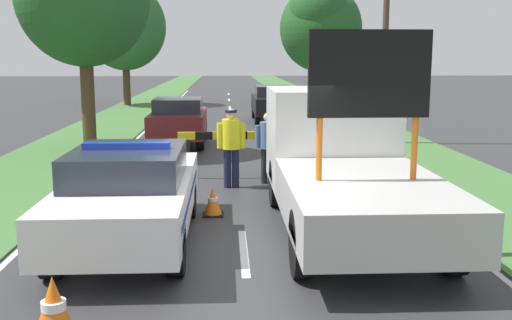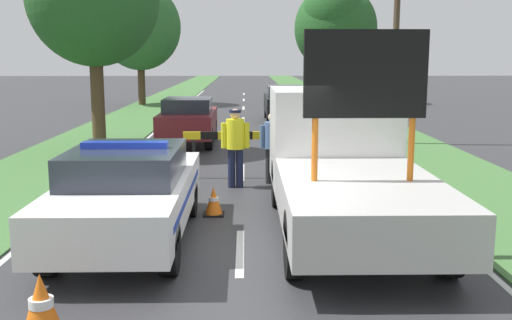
{
  "view_description": "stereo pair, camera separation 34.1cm",
  "coord_description": "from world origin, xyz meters",
  "px_view_note": "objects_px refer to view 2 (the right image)",
  "views": [
    {
      "loc": [
        -0.26,
        -8.17,
        2.91
      ],
      "look_at": [
        0.27,
        2.15,
        1.1
      ],
      "focal_mm": 42.0,
      "sensor_mm": 36.0,
      "label": 1
    },
    {
      "loc": [
        0.08,
        -8.18,
        2.91
      ],
      "look_at": [
        0.27,
        2.15,
        1.1
      ],
      "focal_mm": 42.0,
      "sensor_mm": 36.0,
      "label": 2
    }
  ],
  "objects_px": {
    "work_truck": "(342,159)",
    "roadside_tree_mid_right": "(140,27)",
    "road_barrier": "(235,140)",
    "police_officer": "(235,141)",
    "traffic_cone_near_truck": "(285,156)",
    "police_car": "(128,192)",
    "roadside_tree_near_right": "(336,28)",
    "roadside_tree_near_left": "(333,12)",
    "utility_pole": "(396,29)",
    "pedestrian_civilian": "(273,142)",
    "traffic_cone_near_police": "(349,157)",
    "traffic_cone_behind_barrier": "(41,307)",
    "traffic_cone_lane_edge": "(214,201)",
    "queued_car_sedan_black": "(285,102)",
    "traffic_cone_centre_front": "(153,164)",
    "queued_car_wagon_maroon": "(188,120)"
  },
  "relations": [
    {
      "from": "police_car",
      "to": "police_officer",
      "type": "bearing_deg",
      "value": 69.42
    },
    {
      "from": "queued_car_sedan_black",
      "to": "utility_pole",
      "type": "xyz_separation_m",
      "value": [
        3.09,
        -7.23,
        2.92
      ]
    },
    {
      "from": "work_truck",
      "to": "road_barrier",
      "type": "bearing_deg",
      "value": -65.67
    },
    {
      "from": "queued_car_sedan_black",
      "to": "roadside_tree_near_left",
      "type": "height_order",
      "value": "roadside_tree_near_left"
    },
    {
      "from": "traffic_cone_lane_edge",
      "to": "traffic_cone_near_truck",
      "type": "bearing_deg",
      "value": 70.5
    },
    {
      "from": "queued_car_wagon_maroon",
      "to": "pedestrian_civilian",
      "type": "bearing_deg",
      "value": 111.89
    },
    {
      "from": "police_officer",
      "to": "traffic_cone_lane_edge",
      "type": "distance_m",
      "value": 2.51
    },
    {
      "from": "police_car",
      "to": "roadside_tree_near_left",
      "type": "distance_m",
      "value": 28.38
    },
    {
      "from": "work_truck",
      "to": "traffic_cone_near_police",
      "type": "bearing_deg",
      "value": -102.61
    },
    {
      "from": "work_truck",
      "to": "roadside_tree_mid_right",
      "type": "distance_m",
      "value": 27.09
    },
    {
      "from": "police_car",
      "to": "queued_car_sedan_black",
      "type": "relative_size",
      "value": 1.07
    },
    {
      "from": "traffic_cone_centre_front",
      "to": "roadside_tree_mid_right",
      "type": "bearing_deg",
      "value": 100.29
    },
    {
      "from": "traffic_cone_lane_edge",
      "to": "roadside_tree_near_right",
      "type": "xyz_separation_m",
      "value": [
        6.09,
        26.26,
        4.27
      ]
    },
    {
      "from": "roadside_tree_mid_right",
      "to": "utility_pole",
      "type": "height_order",
      "value": "utility_pole"
    },
    {
      "from": "work_truck",
      "to": "traffic_cone_lane_edge",
      "type": "distance_m",
      "value": 2.49
    },
    {
      "from": "road_barrier",
      "to": "roadside_tree_near_left",
      "type": "xyz_separation_m",
      "value": [
        5.48,
        22.12,
        4.53
      ]
    },
    {
      "from": "traffic_cone_behind_barrier",
      "to": "roadside_tree_mid_right",
      "type": "bearing_deg",
      "value": 97.66
    },
    {
      "from": "pedestrian_civilian",
      "to": "road_barrier",
      "type": "bearing_deg",
      "value": 137.34
    },
    {
      "from": "police_officer",
      "to": "roadside_tree_near_right",
      "type": "height_order",
      "value": "roadside_tree_near_right"
    },
    {
      "from": "police_car",
      "to": "queued_car_wagon_maroon",
      "type": "height_order",
      "value": "police_car"
    },
    {
      "from": "roadside_tree_mid_right",
      "to": "utility_pole",
      "type": "bearing_deg",
      "value": -55.84
    },
    {
      "from": "traffic_cone_behind_barrier",
      "to": "roadside_tree_mid_right",
      "type": "relative_size",
      "value": 0.1
    },
    {
      "from": "police_car",
      "to": "traffic_cone_lane_edge",
      "type": "distance_m",
      "value": 2.07
    },
    {
      "from": "police_car",
      "to": "roadside_tree_near_right",
      "type": "distance_m",
      "value": 29.01
    },
    {
      "from": "roadside_tree_mid_right",
      "to": "queued_car_sedan_black",
      "type": "bearing_deg",
      "value": -48.66
    },
    {
      "from": "traffic_cone_near_police",
      "to": "road_barrier",
      "type": "bearing_deg",
      "value": -162.76
    },
    {
      "from": "traffic_cone_centre_front",
      "to": "pedestrian_civilian",
      "type": "bearing_deg",
      "value": -22.55
    },
    {
      "from": "work_truck",
      "to": "roadside_tree_mid_right",
      "type": "height_order",
      "value": "roadside_tree_mid_right"
    },
    {
      "from": "traffic_cone_centre_front",
      "to": "roadside_tree_near_right",
      "type": "bearing_deg",
      "value": 70.67
    },
    {
      "from": "work_truck",
      "to": "traffic_cone_near_police",
      "type": "relative_size",
      "value": 8.52
    },
    {
      "from": "roadside_tree_mid_right",
      "to": "road_barrier",
      "type": "bearing_deg",
      "value": -74.8
    },
    {
      "from": "traffic_cone_behind_barrier",
      "to": "utility_pole",
      "type": "height_order",
      "value": "utility_pole"
    },
    {
      "from": "roadside_tree_near_right",
      "to": "police_car",
      "type": "bearing_deg",
      "value": -104.78
    },
    {
      "from": "traffic_cone_centre_front",
      "to": "utility_pole",
      "type": "relative_size",
      "value": 0.07
    },
    {
      "from": "police_car",
      "to": "road_barrier",
      "type": "xyz_separation_m",
      "value": [
        1.6,
        4.97,
        0.11
      ]
    },
    {
      "from": "road_barrier",
      "to": "police_officer",
      "type": "relative_size",
      "value": 1.41
    },
    {
      "from": "police_car",
      "to": "pedestrian_civilian",
      "type": "distance_m",
      "value": 4.99
    },
    {
      "from": "police_car",
      "to": "traffic_cone_centre_front",
      "type": "height_order",
      "value": "police_car"
    },
    {
      "from": "roadside_tree_mid_right",
      "to": "traffic_cone_lane_edge",
      "type": "bearing_deg",
      "value": -77.54
    },
    {
      "from": "roadside_tree_mid_right",
      "to": "work_truck",
      "type": "bearing_deg",
      "value": -73.12
    },
    {
      "from": "queued_car_wagon_maroon",
      "to": "roadside_tree_mid_right",
      "type": "height_order",
      "value": "roadside_tree_mid_right"
    },
    {
      "from": "work_truck",
      "to": "road_barrier",
      "type": "relative_size",
      "value": 2.47
    },
    {
      "from": "police_car",
      "to": "roadside_tree_mid_right",
      "type": "height_order",
      "value": "roadside_tree_mid_right"
    },
    {
      "from": "road_barrier",
      "to": "police_officer",
      "type": "xyz_separation_m",
      "value": [
        0.02,
        -1.05,
        0.13
      ]
    },
    {
      "from": "police_officer",
      "to": "traffic_cone_near_truck",
      "type": "relative_size",
      "value": 2.71
    },
    {
      "from": "work_truck",
      "to": "traffic_cone_centre_front",
      "type": "xyz_separation_m",
      "value": [
        -3.97,
        4.58,
        -0.9
      ]
    },
    {
      "from": "work_truck",
      "to": "queued_car_sedan_black",
      "type": "height_order",
      "value": "work_truck"
    },
    {
      "from": "police_car",
      "to": "traffic_cone_centre_front",
      "type": "bearing_deg",
      "value": 96.65
    },
    {
      "from": "road_barrier",
      "to": "roadside_tree_mid_right",
      "type": "relative_size",
      "value": 0.35
    },
    {
      "from": "work_truck",
      "to": "traffic_cone_centre_front",
      "type": "relative_size",
      "value": 12.32
    }
  ]
}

